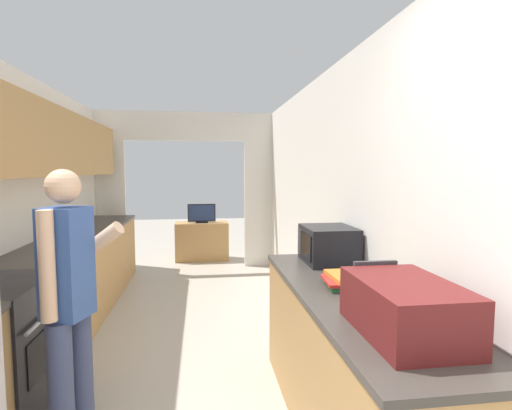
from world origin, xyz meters
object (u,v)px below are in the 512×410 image
object	(u,v)px
suitcase	(405,308)
television	(202,214)
book_stack	(346,281)
microwave	(328,245)
person	(68,306)
tv_cabinet	(202,241)

from	to	relation	value
suitcase	television	size ratio (longest dim) A/B	1.25
suitcase	book_stack	world-z (taller)	suitcase
microwave	television	xyz separation A→B (m)	(-0.94, 4.10, -0.20)
book_stack	television	xyz separation A→B (m)	(-0.85, 4.73, -0.10)
person	book_stack	size ratio (longest dim) A/B	5.27
microwave	tv_cabinet	xyz separation A→B (m)	(-0.94, 4.14, -0.69)
suitcase	microwave	size ratio (longest dim) A/B	1.36
suitcase	book_stack	xyz separation A→B (m)	(0.00, 0.70, -0.08)
microwave	tv_cabinet	distance (m)	4.31
person	book_stack	xyz separation A→B (m)	(1.58, 0.02, 0.08)
book_stack	television	distance (m)	4.81
tv_cabinet	book_stack	bearing A→B (deg)	-79.89
suitcase	microwave	world-z (taller)	microwave
microwave	television	size ratio (longest dim) A/B	0.92
suitcase	microwave	bearing A→B (deg)	85.88
suitcase	book_stack	distance (m)	0.70
person	book_stack	bearing A→B (deg)	-69.85
book_stack	television	bearing A→B (deg)	100.19
person	microwave	bearing A→B (deg)	-49.31
microwave	book_stack	xyz separation A→B (m)	(-0.09, -0.63, -0.10)
television	microwave	bearing A→B (deg)	-77.06
person	book_stack	distance (m)	1.58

